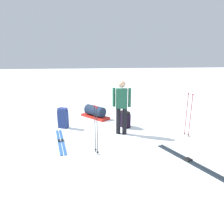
% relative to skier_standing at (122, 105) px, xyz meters
% --- Properties ---
extents(ground_plane, '(80.00, 80.00, 0.00)m').
position_rel_skier_standing_xyz_m(ground_plane, '(0.11, 0.28, -0.95)').
color(ground_plane, white).
extents(skier_standing, '(0.30, 0.55, 1.70)m').
position_rel_skier_standing_xyz_m(skier_standing, '(0.00, 0.00, 0.00)').
color(skier_standing, black).
rests_on(skier_standing, ground_plane).
extents(ski_pair_near, '(1.86, 0.48, 0.05)m').
position_rel_skier_standing_xyz_m(ski_pair_near, '(-0.33, 1.86, -0.94)').
color(ski_pair_near, '#2D5B9E').
rests_on(ski_pair_near, ground_plane).
extents(ski_pair_far, '(1.84, 0.82, 0.05)m').
position_rel_skier_standing_xyz_m(ski_pair_far, '(-1.95, -1.21, -0.94)').
color(ski_pair_far, '#1A232B').
rests_on(ski_pair_far, ground_plane).
extents(backpack_large_dark, '(0.35, 0.38, 0.71)m').
position_rel_skier_standing_xyz_m(backpack_large_dark, '(0.86, 1.87, -0.61)').
color(backpack_large_dark, navy).
rests_on(backpack_large_dark, ground_plane).
extents(backpack_bright, '(0.42, 0.36, 0.57)m').
position_rel_skier_standing_xyz_m(backpack_bright, '(0.60, -0.24, -0.68)').
color(backpack_bright, black).
rests_on(backpack_bright, ground_plane).
extents(ski_poles_planted_near, '(0.23, 0.12, 1.34)m').
position_rel_skier_standing_xyz_m(ski_poles_planted_near, '(-0.49, -1.97, -0.21)').
color(ski_poles_planted_near, maroon).
rests_on(ski_poles_planted_near, ground_plane).
extents(ski_poles_planted_far, '(0.21, 0.11, 1.24)m').
position_rel_skier_standing_xyz_m(ski_poles_planted_far, '(-1.23, 0.89, -0.26)').
color(ski_poles_planted_far, black).
rests_on(ski_poles_planted_far, ground_plane).
extents(gear_sled, '(1.27, 1.14, 0.49)m').
position_rel_skier_standing_xyz_m(gear_sled, '(1.90, 0.70, -0.73)').
color(gear_sled, red).
rests_on(gear_sled, ground_plane).
extents(thermos_bottle, '(0.07, 0.07, 0.26)m').
position_rel_skier_standing_xyz_m(thermos_bottle, '(1.53, -0.39, -0.82)').
color(thermos_bottle, black).
rests_on(thermos_bottle, ground_plane).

